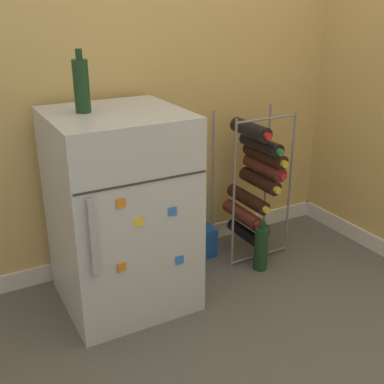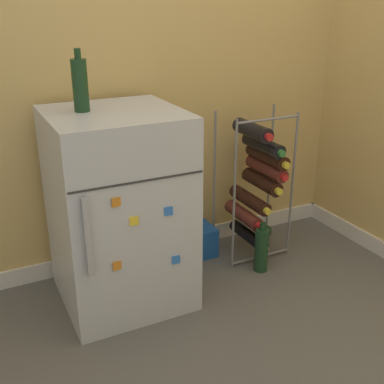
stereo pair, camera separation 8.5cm
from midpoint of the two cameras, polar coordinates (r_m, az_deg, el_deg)
name	(u,v)px [view 2 (the right image)]	position (r m, az deg, el deg)	size (l,w,h in m)	color
ground_plane	(230,293)	(2.38, 5.53, -11.89)	(14.00, 14.00, 0.00)	#56544F
wall_back	(177,17)	(2.48, -0.69, 20.07)	(6.88, 0.07, 2.50)	tan
mini_fridge	(119,210)	(2.16, -7.51, -2.10)	(0.56, 0.58, 0.89)	#B7BABF
wine_rack	(257,183)	(2.58, 8.61, 1.10)	(0.37, 0.33, 0.80)	slate
soda_box	(188,243)	(2.64, 0.48, -6.02)	(0.29, 0.18, 0.16)	#194C9E
fridge_top_bottle	(80,85)	(2.02, -11.93, 12.35)	(0.06, 0.06, 0.25)	#19381E
loose_bottle_floor	(261,250)	(2.52, 9.19, -6.75)	(0.07, 0.07, 0.27)	#19381E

